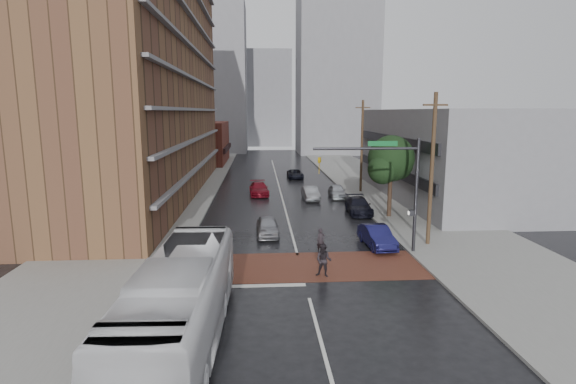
{
  "coord_description": "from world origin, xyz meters",
  "views": [
    {
      "loc": [
        -2.31,
        -24.07,
        8.79
      ],
      "look_at": [
        -0.42,
        5.32,
        3.5
      ],
      "focal_mm": 28.0,
      "sensor_mm": 36.0,
      "label": 1
    }
  ],
  "objects": [
    {
      "name": "suv_travel",
      "position": [
        2.44,
        34.91,
        0.6
      ],
      "size": [
        2.07,
        4.33,
        1.19
      ],
      "primitive_type": "imported",
      "rotation": [
        0.0,
        0.0,
        0.02
      ],
      "color": "black",
      "rests_on": "ground"
    },
    {
      "name": "pedestrian_a",
      "position": [
        1.51,
        3.0,
        0.78
      ],
      "size": [
        0.65,
        0.52,
        1.56
      ],
      "primitive_type": "imported",
      "rotation": [
        0.0,
        0.0,
        0.28
      ],
      "color": "black",
      "rests_on": "ground"
    },
    {
      "name": "car_parked_far",
      "position": [
        5.71,
        21.22,
        0.67
      ],
      "size": [
        1.66,
        3.96,
        1.34
      ],
      "primitive_type": "imported",
      "rotation": [
        0.0,
        0.0,
        -0.02
      ],
      "color": "#B0B3B8",
      "rests_on": "ground"
    },
    {
      "name": "signal_mast",
      "position": [
        5.85,
        2.5,
        4.73
      ],
      "size": [
        6.5,
        0.3,
        7.2
      ],
      "color": "#2D2D33",
      "rests_on": "ground"
    },
    {
      "name": "storefront_west",
      "position": [
        -12.0,
        54.0,
        3.5
      ],
      "size": [
        8.0,
        16.0,
        7.0
      ],
      "primitive_type": "cube",
      "color": "brown",
      "rests_on": "ground"
    },
    {
      "name": "car_travel_b",
      "position": [
        2.82,
        20.16,
        0.67
      ],
      "size": [
        1.62,
        4.11,
        1.33
      ],
      "primitive_type": "imported",
      "rotation": [
        0.0,
        0.0,
        0.05
      ],
      "color": "#9FA2A7",
      "rests_on": "ground"
    },
    {
      "name": "utility_pole_far",
      "position": [
        8.8,
        24.0,
        5.14
      ],
      "size": [
        1.6,
        0.26,
        10.0
      ],
      "color": "#473321",
      "rests_on": "ground"
    },
    {
      "name": "building_east",
      "position": [
        16.5,
        20.0,
        4.5
      ],
      "size": [
        11.0,
        26.0,
        9.0
      ],
      "primitive_type": "cube",
      "color": "gray",
      "rests_on": "ground"
    },
    {
      "name": "utility_pole_near",
      "position": [
        8.8,
        4.0,
        5.14
      ],
      "size": [
        1.6,
        0.26,
        10.0
      ],
      "color": "#473321",
      "rests_on": "ground"
    },
    {
      "name": "transit_bus",
      "position": [
        -5.33,
        -7.99,
        1.71
      ],
      "size": [
        3.26,
        12.33,
        3.41
      ],
      "primitive_type": "imported",
      "rotation": [
        0.0,
        0.0,
        -0.03
      ],
      "color": "silver",
      "rests_on": "ground"
    },
    {
      "name": "sidewalk_east",
      "position": [
        11.5,
        25.0,
        0.07
      ],
      "size": [
        9.0,
        90.0,
        0.15
      ],
      "primitive_type": "cube",
      "color": "gray",
      "rests_on": "ground"
    },
    {
      "name": "distant_tower_center",
      "position": [
        0.0,
        95.0,
        12.0
      ],
      "size": [
        12.0,
        10.0,
        24.0
      ],
      "primitive_type": "cube",
      "color": "gray",
      "rests_on": "ground"
    },
    {
      "name": "car_travel_a",
      "position": [
        -1.78,
        7.17,
        0.67
      ],
      "size": [
        1.69,
        3.98,
        1.34
      ],
      "primitive_type": "imported",
      "rotation": [
        0.0,
        0.0,
        0.03
      ],
      "color": "#9D9EA4",
      "rests_on": "ground"
    },
    {
      "name": "car_parked_mid",
      "position": [
        6.3,
        13.75,
        0.69
      ],
      "size": [
        2.09,
        4.81,
        1.38
      ],
      "primitive_type": "imported",
      "rotation": [
        0.0,
        0.0,
        -0.03
      ],
      "color": "black",
      "rests_on": "ground"
    },
    {
      "name": "pedestrian_b",
      "position": [
        1.09,
        -1.18,
        0.91
      ],
      "size": [
        1.08,
        0.98,
        1.82
      ],
      "primitive_type": "imported",
      "rotation": [
        0.0,
        0.0,
        -0.39
      ],
      "color": "black",
      "rests_on": "ground"
    },
    {
      "name": "car_parked_near",
      "position": [
        5.37,
        4.0,
        0.7
      ],
      "size": [
        1.79,
        4.36,
        1.4
      ],
      "primitive_type": "imported",
      "rotation": [
        0.0,
        0.0,
        0.07
      ],
      "color": "#131343",
      "rests_on": "ground"
    },
    {
      "name": "distant_tower_west",
      "position": [
        -14.0,
        78.0,
        16.0
      ],
      "size": [
        18.0,
        16.0,
        32.0
      ],
      "primitive_type": "cube",
      "color": "gray",
      "rests_on": "ground"
    },
    {
      "name": "car_travel_c",
      "position": [
        -2.37,
        23.09,
        0.68
      ],
      "size": [
        2.22,
        4.82,
        1.37
      ],
      "primitive_type": "imported",
      "rotation": [
        0.0,
        0.0,
        0.07
      ],
      "color": "maroon",
      "rests_on": "ground"
    },
    {
      "name": "crosswalk",
      "position": [
        0.0,
        0.5,
        0.01
      ],
      "size": [
        14.0,
        5.0,
        0.02
      ],
      "primitive_type": "cube",
      "color": "brown",
      "rests_on": "ground"
    },
    {
      "name": "distant_tower_east",
      "position": [
        14.0,
        72.0,
        18.0
      ],
      "size": [
        16.0,
        14.0,
        36.0
      ],
      "primitive_type": "cube",
      "color": "gray",
      "rests_on": "ground"
    },
    {
      "name": "sidewalk_west",
      "position": [
        -11.5,
        25.0,
        0.07
      ],
      "size": [
        9.0,
        90.0,
        0.15
      ],
      "primitive_type": "cube",
      "color": "gray",
      "rests_on": "ground"
    },
    {
      "name": "apartment_block",
      "position": [
        -14.0,
        24.0,
        14.0
      ],
      "size": [
        10.0,
        44.0,
        28.0
      ],
      "primitive_type": "cube",
      "color": "brown",
      "rests_on": "ground"
    },
    {
      "name": "ground",
      "position": [
        0.0,
        0.0,
        0.0
      ],
      "size": [
        160.0,
        160.0,
        0.0
      ],
      "primitive_type": "plane",
      "color": "black",
      "rests_on": "ground"
    },
    {
      "name": "street_tree",
      "position": [
        8.52,
        12.03,
        4.73
      ],
      "size": [
        4.2,
        4.1,
        6.9
      ],
      "color": "#332319",
      "rests_on": "ground"
    }
  ]
}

